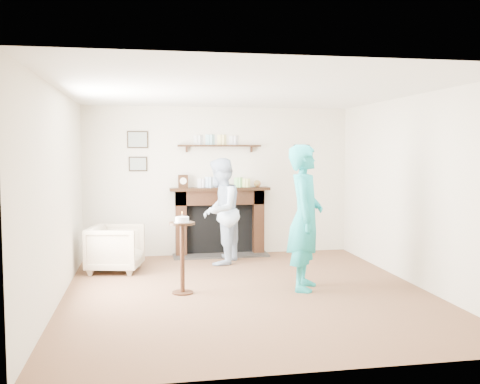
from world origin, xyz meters
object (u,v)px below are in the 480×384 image
man (220,263)px  woman (304,289)px  pedestal_table (182,243)px  armchair (116,271)px

man → woman: woman is taller
pedestal_table → woman: bearing=-2.2°
armchair → pedestal_table: (0.88, -1.39, 0.63)m
armchair → woman: (2.44, -1.45, 0.00)m
man → pedestal_table: (-0.70, -1.65, 0.63)m
woman → pedestal_table: size_ratio=1.81×
man → pedestal_table: bearing=1.8°
woman → man: bearing=48.9°
armchair → pedestal_table: size_ratio=0.73×
armchair → woman: size_ratio=0.40×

